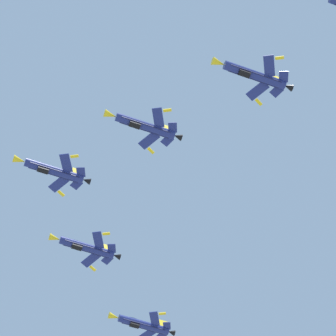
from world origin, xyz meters
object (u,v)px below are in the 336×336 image
object	(u,v)px
fighter_jet_lead	(53,170)
fighter_jet_left_outer	(253,75)
fighter_jet_left_wing	(144,126)
fighter_jet_right_wing	(86,247)
fighter_jet_right_outer	(142,324)

from	to	relation	value
fighter_jet_lead	fighter_jet_left_outer	bearing A→B (deg)	-139.52
fighter_jet_lead	fighter_jet_left_wing	distance (m)	20.60
fighter_jet_left_wing	fighter_jet_right_wing	xyz separation A→B (m)	(-25.15, 20.49, 0.05)
fighter_jet_left_wing	fighter_jet_left_outer	world-z (taller)	fighter_jet_left_wing
fighter_jet_lead	fighter_jet_right_outer	world-z (taller)	fighter_jet_right_outer
fighter_jet_lead	fighter_jet_right_wing	bearing A→B (deg)	-34.84
fighter_jet_lead	fighter_jet_left_wing	world-z (taller)	fighter_jet_left_wing
fighter_jet_right_wing	fighter_jet_lead	bearing A→B (deg)	145.16
fighter_jet_lead	fighter_jet_right_wing	size ratio (longest dim) A/B	1.00
fighter_jet_right_wing	fighter_jet_left_outer	world-z (taller)	fighter_jet_right_wing
fighter_jet_left_wing	fighter_jet_left_outer	size ratio (longest dim) A/B	1.00
fighter_jet_lead	fighter_jet_left_outer	size ratio (longest dim) A/B	1.00
fighter_jet_left_outer	fighter_jet_left_wing	bearing A→B (deg)	38.62
fighter_jet_left_wing	fighter_jet_right_outer	distance (m)	51.48
fighter_jet_left_outer	fighter_jet_right_outer	world-z (taller)	fighter_jet_right_outer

